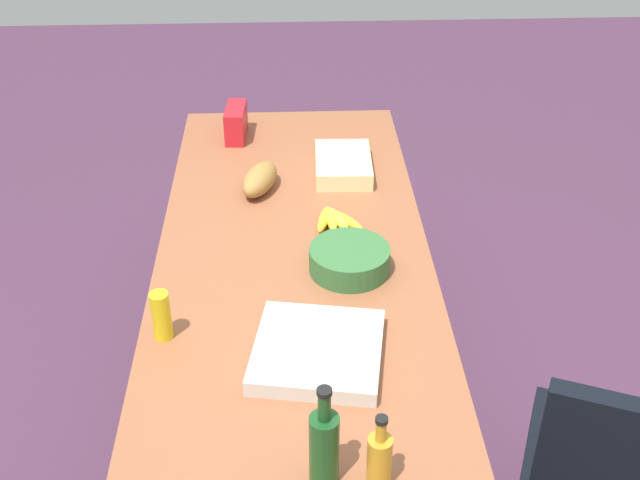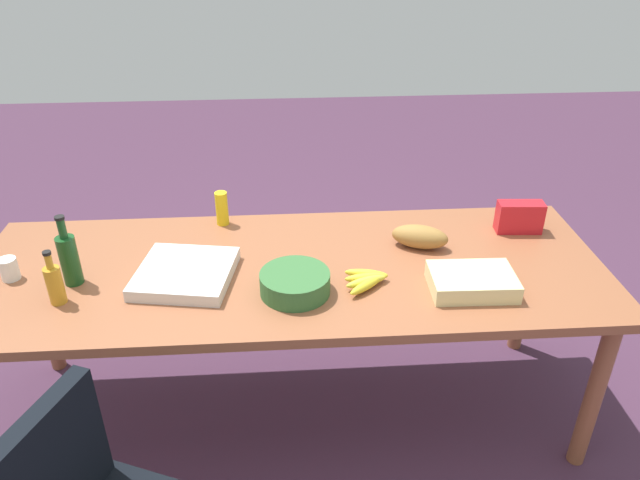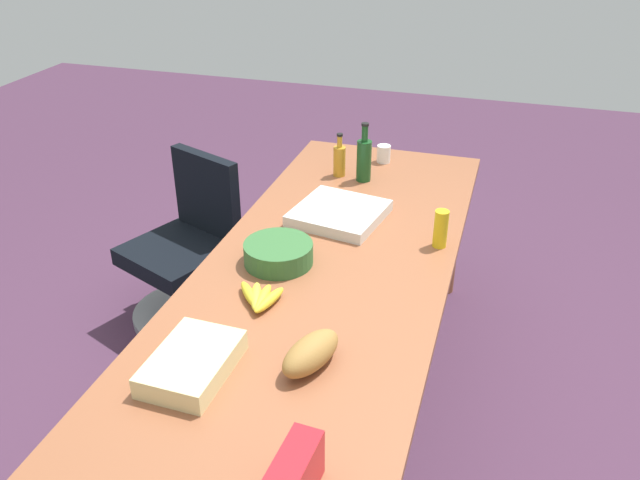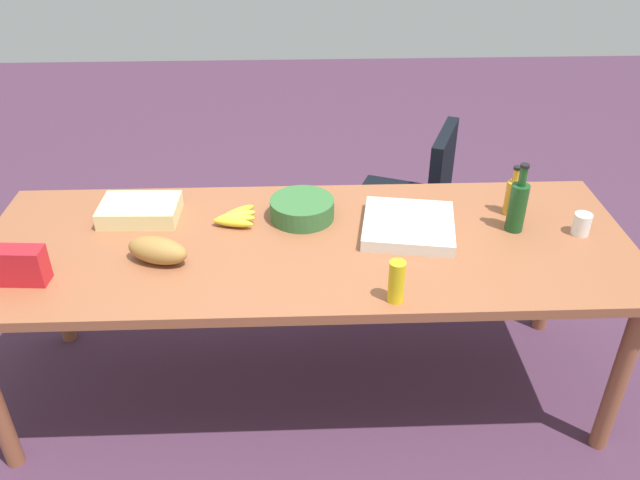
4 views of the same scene
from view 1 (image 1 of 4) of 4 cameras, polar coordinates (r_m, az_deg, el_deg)
ground_plane at (r=3.16m, az=-1.59°, el=-14.18°), size 10.00×10.00×0.00m
conference_table at (r=2.67m, az=-1.82°, el=-3.72°), size 2.57×0.94×0.79m
salad_bowl at (r=2.62m, az=2.12°, el=-1.41°), size 0.34×0.34×0.08m
pizza_box at (r=2.29m, az=-0.16°, el=-7.96°), size 0.42×0.42×0.05m
bread_loaf at (r=3.08m, az=-4.34°, el=4.36°), size 0.26×0.18×0.10m
sheet_cake at (r=3.20m, az=1.67°, el=5.41°), size 0.33×0.23×0.07m
mustard_bottle at (r=2.37m, az=-11.28°, el=-5.33°), size 0.06×0.06×0.16m
chip_bag_red at (r=3.49m, az=-6.03°, el=8.35°), size 0.20×0.09×0.14m
wine_bottle at (r=1.92m, az=0.30°, el=-14.49°), size 0.08×0.08×0.29m
banana_bunch at (r=2.86m, az=1.08°, el=1.46°), size 0.18×0.18×0.04m
dressing_bottle at (r=1.94m, az=4.27°, el=-15.35°), size 0.07×0.07×0.22m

